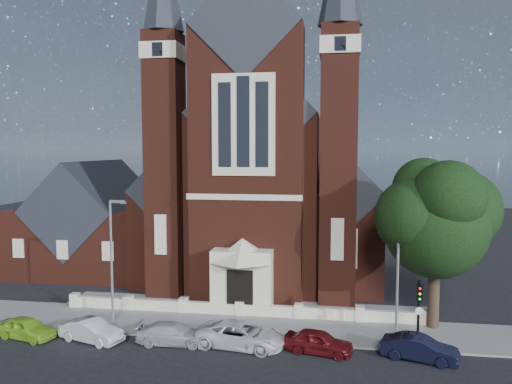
# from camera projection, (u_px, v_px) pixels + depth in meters

# --- Properties ---
(ground) EXTENTS (120.00, 120.00, 0.00)m
(ground) POSITION_uv_depth(u_px,v_px,m) (258.00, 283.00, 42.28)
(ground) COLOR black
(ground) RESTS_ON ground
(pavement_strip) EXTENTS (60.00, 5.00, 0.12)m
(pavement_strip) POSITION_uv_depth(u_px,v_px,m) (234.00, 326.00, 31.94)
(pavement_strip) COLOR gray
(pavement_strip) RESTS_ON ground
(forecourt_paving) EXTENTS (26.00, 3.00, 0.14)m
(forecourt_paving) POSITION_uv_depth(u_px,v_px,m) (245.00, 307.00, 35.88)
(forecourt_paving) COLOR gray
(forecourt_paving) RESTS_ON ground
(forecourt_wall) EXTENTS (24.00, 0.40, 0.90)m
(forecourt_wall) POSITION_uv_depth(u_px,v_px,m) (240.00, 316.00, 33.91)
(forecourt_wall) COLOR beige
(forecourt_wall) RESTS_ON ground
(church) EXTENTS (20.01, 34.90, 29.20)m
(church) POSITION_uv_depth(u_px,v_px,m) (270.00, 181.00, 49.39)
(church) COLOR #4D1F14
(church) RESTS_ON ground
(parish_hall) EXTENTS (12.00, 12.20, 10.24)m
(parish_hall) POSITION_uv_depth(u_px,v_px,m) (96.00, 226.00, 47.29)
(parish_hall) COLOR #4D1F14
(parish_hall) RESTS_ON ground
(street_tree) EXTENTS (6.40, 6.60, 10.70)m
(street_tree) POSITION_uv_depth(u_px,v_px,m) (439.00, 221.00, 30.64)
(street_tree) COLOR black
(street_tree) RESTS_ON ground
(street_lamp_left) EXTENTS (1.16, 0.22, 8.09)m
(street_lamp_left) POSITION_uv_depth(u_px,v_px,m) (113.00, 254.00, 32.24)
(street_lamp_left) COLOR gray
(street_lamp_left) RESTS_ON ground
(street_lamp_right) EXTENTS (1.16, 0.22, 8.09)m
(street_lamp_right) POSITION_uv_depth(u_px,v_px,m) (399.00, 263.00, 29.54)
(street_lamp_right) COLOR gray
(street_lamp_right) RESTS_ON ground
(traffic_signal) EXTENTS (0.28, 0.42, 4.00)m
(traffic_signal) POSITION_uv_depth(u_px,v_px,m) (419.00, 305.00, 28.02)
(traffic_signal) COLOR black
(traffic_signal) RESTS_ON ground
(car_lime_van) EXTENTS (4.02, 2.35, 1.28)m
(car_lime_van) POSITION_uv_depth(u_px,v_px,m) (26.00, 328.00, 29.89)
(car_lime_van) COLOR #8ECA28
(car_lime_van) RESTS_ON ground
(car_silver_a) EXTENTS (4.21, 2.45, 1.31)m
(car_silver_a) POSITION_uv_depth(u_px,v_px,m) (92.00, 331.00, 29.40)
(car_silver_a) COLOR #B7BABF
(car_silver_a) RESTS_ON ground
(car_silver_b) EXTENTS (4.32, 1.91, 1.23)m
(car_silver_b) POSITION_uv_depth(u_px,v_px,m) (173.00, 334.00, 29.03)
(car_silver_b) COLOR #B0B4B8
(car_silver_b) RESTS_ON ground
(car_white_suv) EXTENTS (5.45, 3.09, 1.44)m
(car_white_suv) POSITION_uv_depth(u_px,v_px,m) (241.00, 335.00, 28.58)
(car_white_suv) COLOR white
(car_white_suv) RESTS_ON ground
(car_dark_red) EXTENTS (4.07, 2.34, 1.30)m
(car_dark_red) POSITION_uv_depth(u_px,v_px,m) (319.00, 342.00, 27.73)
(car_dark_red) COLOR #5A0F12
(car_dark_red) RESTS_ON ground
(car_navy) EXTENTS (4.27, 2.51, 1.33)m
(car_navy) POSITION_uv_depth(u_px,v_px,m) (420.00, 348.00, 26.78)
(car_navy) COLOR black
(car_navy) RESTS_ON ground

